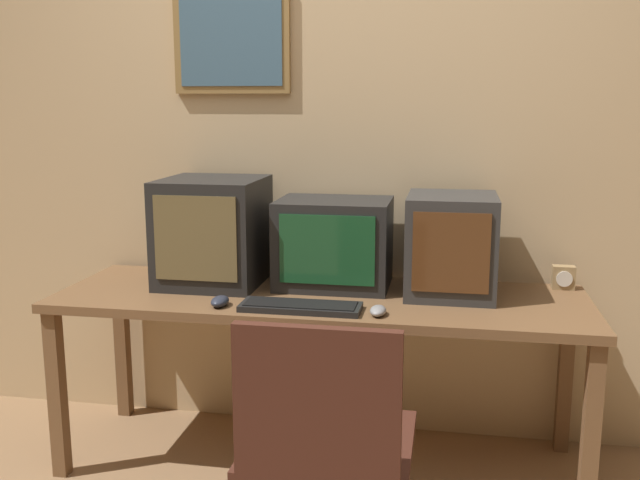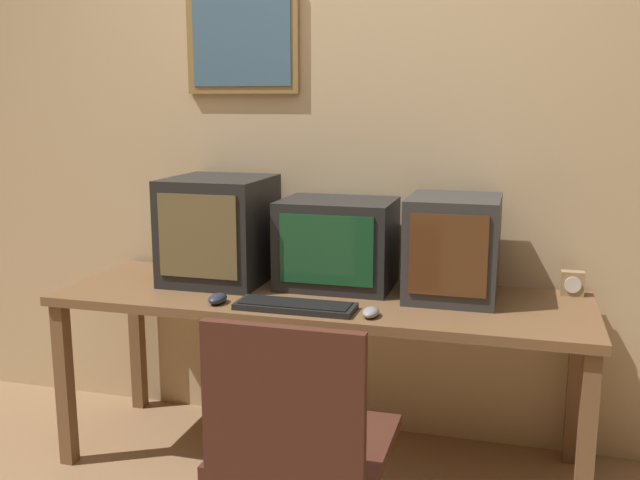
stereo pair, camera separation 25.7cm
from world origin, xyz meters
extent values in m
cube|color=#D1B284|center=(0.00, 1.48, 1.30)|extent=(8.00, 0.05, 2.60)
cube|color=olive|center=(-0.45, 1.44, 1.72)|extent=(0.51, 0.02, 0.45)
cube|color=#42667F|center=(-0.45, 1.43, 1.72)|extent=(0.45, 0.01, 0.39)
cube|color=brown|center=(0.00, 1.09, 0.69)|extent=(2.08, 0.67, 0.04)
cube|color=brown|center=(-0.99, 0.81, 0.34)|extent=(0.06, 0.06, 0.68)
cube|color=brown|center=(0.99, 0.81, 0.34)|extent=(0.06, 0.06, 0.68)
cube|color=brown|center=(-0.99, 1.38, 0.34)|extent=(0.06, 0.06, 0.68)
cube|color=brown|center=(0.99, 1.38, 0.34)|extent=(0.06, 0.06, 0.68)
cube|color=black|center=(-0.47, 1.20, 0.93)|extent=(0.40, 0.42, 0.44)
cube|color=brown|center=(-0.47, 0.99, 0.94)|extent=(0.33, 0.01, 0.33)
cube|color=black|center=(0.03, 1.24, 0.89)|extent=(0.45, 0.35, 0.36)
cube|color=#194C28|center=(0.03, 1.07, 0.90)|extent=(0.37, 0.01, 0.27)
cube|color=#333333|center=(0.50, 1.20, 0.91)|extent=(0.34, 0.38, 0.39)
cube|color=#563319|center=(0.50, 1.01, 0.92)|extent=(0.28, 0.01, 0.30)
cube|color=black|center=(-0.03, 0.87, 0.72)|extent=(0.44, 0.15, 0.02)
cube|color=black|center=(-0.03, 0.87, 0.74)|extent=(0.41, 0.12, 0.00)
ellipsoid|color=gray|center=(0.25, 0.86, 0.73)|extent=(0.06, 0.10, 0.03)
ellipsoid|color=#282D3D|center=(-0.34, 0.87, 0.73)|extent=(0.06, 0.10, 0.04)
cube|color=#A38456|center=(0.95, 1.35, 0.76)|extent=(0.09, 0.05, 0.10)
cylinder|color=white|center=(0.95, 1.33, 0.76)|extent=(0.06, 0.00, 0.06)
cube|color=#472319|center=(0.16, 0.38, 0.44)|extent=(0.49, 0.49, 0.04)
cube|color=#472319|center=(0.16, 0.16, 0.68)|extent=(0.45, 0.04, 0.42)
camera|label=1|loc=(0.49, -1.57, 1.46)|focal=40.00mm
camera|label=2|loc=(0.74, -1.51, 1.46)|focal=40.00mm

